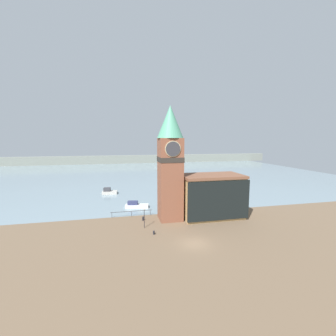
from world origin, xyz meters
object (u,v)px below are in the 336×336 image
(clock_tower, at_px, (170,160))
(mooring_bollard_far, at_px, (143,218))
(lamp_post, at_px, (144,214))
(boat_far, at_px, (109,192))
(mooring_bollard_near, at_px, (154,232))
(pier_building, at_px, (212,196))
(boat_near, at_px, (136,205))

(clock_tower, distance_m, mooring_bollard_far, 11.94)
(mooring_bollard_far, relative_size, lamp_post, 0.23)
(clock_tower, distance_m, lamp_post, 10.73)
(boat_far, distance_m, mooring_bollard_near, 30.28)
(pier_building, xyz_separation_m, lamp_post, (-13.47, -2.84, -1.69))
(mooring_bollard_far, bearing_deg, clock_tower, -2.61)
(boat_near, xyz_separation_m, mooring_bollard_far, (0.70, -8.34, -0.10))
(mooring_bollard_near, bearing_deg, mooring_bollard_far, 98.89)
(clock_tower, distance_m, boat_near, 14.88)
(clock_tower, bearing_deg, boat_near, 124.27)
(pier_building, xyz_separation_m, mooring_bollard_far, (-13.32, 0.72, -3.74))
(clock_tower, distance_m, mooring_bollard_near, 13.22)
(clock_tower, relative_size, pier_building, 1.78)
(clock_tower, distance_m, pier_building, 10.80)
(pier_building, bearing_deg, mooring_bollard_near, -154.66)
(pier_building, bearing_deg, boat_far, 131.04)
(boat_far, relative_size, mooring_bollard_far, 5.31)
(boat_far, bearing_deg, mooring_bollard_near, -68.70)
(pier_building, distance_m, mooring_bollard_far, 13.85)
(lamp_post, bearing_deg, mooring_bollard_far, 87.50)
(lamp_post, bearing_deg, pier_building, 11.90)
(boat_far, bearing_deg, boat_near, -60.27)
(clock_tower, xyz_separation_m, mooring_bollard_near, (-4.11, -6.31, -10.86))
(boat_far, xyz_separation_m, lamp_post, (6.87, -26.20, 1.85))
(pier_building, height_order, boat_near, pier_building)
(mooring_bollard_far, height_order, lamp_post, lamp_post)
(boat_near, bearing_deg, mooring_bollard_far, -74.27)
(boat_near, bearing_deg, lamp_post, -76.45)
(mooring_bollard_far, xyz_separation_m, lamp_post, (-0.16, -3.56, 2.05))
(mooring_bollard_near, height_order, lamp_post, lamp_post)
(boat_near, bearing_deg, mooring_bollard_near, -72.47)
(mooring_bollard_near, bearing_deg, pier_building, 25.34)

